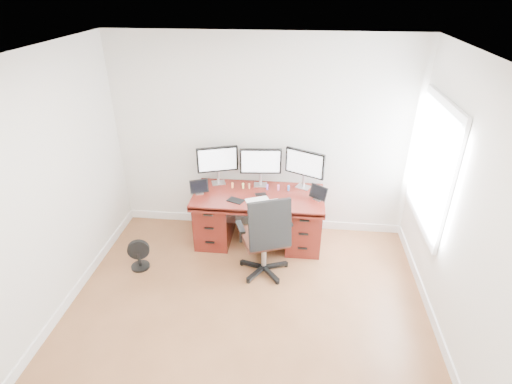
# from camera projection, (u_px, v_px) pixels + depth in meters

# --- Properties ---
(ground) EXTENTS (4.50, 4.50, 0.00)m
(ground) POSITION_uv_depth(u_px,v_px,m) (240.00, 347.00, 3.98)
(ground) COLOR brown
(ground) RESTS_ON ground
(back_wall) EXTENTS (4.00, 0.10, 2.70)m
(back_wall) POSITION_uv_depth(u_px,v_px,m) (262.00, 139.00, 5.30)
(back_wall) COLOR silver
(back_wall) RESTS_ON ground
(right_wall) EXTENTS (0.10, 4.50, 2.70)m
(right_wall) POSITION_uv_depth(u_px,v_px,m) (482.00, 242.00, 3.24)
(right_wall) COLOR silver
(right_wall) RESTS_ON ground
(desk) EXTENTS (1.70, 0.80, 0.75)m
(desk) POSITION_uv_depth(u_px,v_px,m) (259.00, 216.00, 5.39)
(desk) COLOR #571711
(desk) RESTS_ON ground
(office_chair) EXTENTS (0.77, 0.77, 1.12)m
(office_chair) POSITION_uv_depth(u_px,v_px,m) (265.00, 249.00, 4.79)
(office_chair) COLOR black
(office_chair) RESTS_ON ground
(floor_fan) EXTENTS (0.27, 0.23, 0.40)m
(floor_fan) POSITION_uv_depth(u_px,v_px,m) (139.00, 255.00, 4.97)
(floor_fan) COLOR black
(floor_fan) RESTS_ON ground
(monitor_left) EXTENTS (0.53, 0.21, 0.53)m
(monitor_left) POSITION_uv_depth(u_px,v_px,m) (217.00, 161.00, 5.32)
(monitor_left) COLOR silver
(monitor_left) RESTS_ON desk
(monitor_center) EXTENTS (0.55, 0.16, 0.53)m
(monitor_center) POSITION_uv_depth(u_px,v_px,m) (261.00, 163.00, 5.27)
(monitor_center) COLOR silver
(monitor_center) RESTS_ON desk
(monitor_right) EXTENTS (0.51, 0.27, 0.53)m
(monitor_right) POSITION_uv_depth(u_px,v_px,m) (305.00, 165.00, 5.21)
(monitor_right) COLOR silver
(monitor_right) RESTS_ON desk
(tablet_left) EXTENTS (0.25, 0.15, 0.19)m
(tablet_left) POSITION_uv_depth(u_px,v_px,m) (199.00, 188.00, 5.18)
(tablet_left) COLOR silver
(tablet_left) RESTS_ON desk
(tablet_right) EXTENTS (0.23, 0.19, 0.19)m
(tablet_right) POSITION_uv_depth(u_px,v_px,m) (318.00, 194.00, 5.04)
(tablet_right) COLOR silver
(tablet_right) RESTS_ON desk
(keyboard) EXTENTS (0.32, 0.24, 0.01)m
(keyboard) POSITION_uv_depth(u_px,v_px,m) (257.00, 200.00, 5.05)
(keyboard) COLOR white
(keyboard) RESTS_ON desk
(trackpad) EXTENTS (0.17, 0.17, 0.01)m
(trackpad) POSITION_uv_depth(u_px,v_px,m) (275.00, 202.00, 5.02)
(trackpad) COLOR silver
(trackpad) RESTS_ON desk
(drawing_tablet) EXTENTS (0.24, 0.20, 0.01)m
(drawing_tablet) POSITION_uv_depth(u_px,v_px,m) (236.00, 200.00, 5.05)
(drawing_tablet) COLOR black
(drawing_tablet) RESTS_ON desk
(phone) EXTENTS (0.16, 0.11, 0.01)m
(phone) POSITION_uv_depth(u_px,v_px,m) (261.00, 194.00, 5.19)
(phone) COLOR black
(phone) RESTS_ON desk
(figurine_orange) EXTENTS (0.03, 0.03, 0.08)m
(figurine_orange) POSITION_uv_depth(u_px,v_px,m) (232.00, 185.00, 5.34)
(figurine_orange) COLOR #FF9449
(figurine_orange) RESTS_ON desk
(figurine_yellow) EXTENTS (0.03, 0.03, 0.08)m
(figurine_yellow) POSITION_uv_depth(u_px,v_px,m) (243.00, 185.00, 5.32)
(figurine_yellow) COLOR #E5E171
(figurine_yellow) RESTS_ON desk
(figurine_brown) EXTENTS (0.03, 0.03, 0.08)m
(figurine_brown) POSITION_uv_depth(u_px,v_px,m) (249.00, 186.00, 5.32)
(figurine_brown) COLOR brown
(figurine_brown) RESTS_ON desk
(figurine_purple) EXTENTS (0.03, 0.03, 0.08)m
(figurine_purple) POSITION_uv_depth(u_px,v_px,m) (267.00, 187.00, 5.29)
(figurine_purple) COLOR #9462DE
(figurine_purple) RESTS_ON desk
(figurine_pink) EXTENTS (0.03, 0.03, 0.08)m
(figurine_pink) POSITION_uv_depth(u_px,v_px,m) (278.00, 187.00, 5.28)
(figurine_pink) COLOR pink
(figurine_pink) RESTS_ON desk
(figurine_blue) EXTENTS (0.03, 0.03, 0.08)m
(figurine_blue) POSITION_uv_depth(u_px,v_px,m) (289.00, 188.00, 5.27)
(figurine_blue) COLOR #4E87F1
(figurine_blue) RESTS_ON desk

